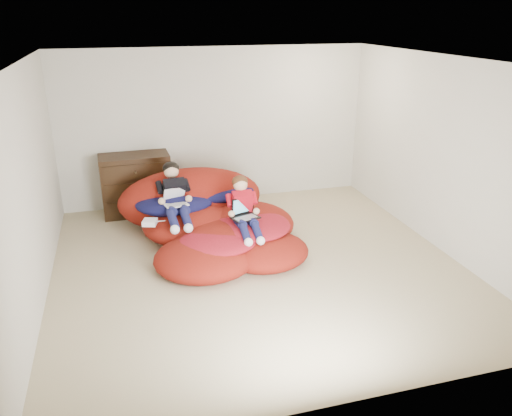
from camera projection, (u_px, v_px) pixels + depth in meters
The scene contains 9 objects.
room_shell at pixel (258, 249), 6.24m from camera, with size 5.10×5.10×2.77m.
dresser at pixel (136, 184), 7.80m from camera, with size 1.07×0.61×0.95m.
beanbag_pile at pixel (212, 221), 6.93m from camera, with size 2.41×2.48×0.94m.
cream_pillow at pixel (175, 183), 7.40m from camera, with size 0.42×0.27×0.27m, color white.
older_boy at pixel (174, 194), 6.79m from camera, with size 0.34×1.07×0.69m.
younger_boy at pixel (244, 207), 6.49m from camera, with size 0.28×0.88×0.68m.
laptop_white at pixel (175, 200), 6.76m from camera, with size 0.34×0.37×0.21m.
laptop_black at pixel (244, 212), 6.49m from camera, with size 0.40×0.36×0.25m.
power_adapter at pixel (150, 222), 6.54m from camera, with size 0.17×0.17×0.07m, color white.
Camera 1 is at (-1.53, -5.40, 3.00)m, focal length 35.00 mm.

